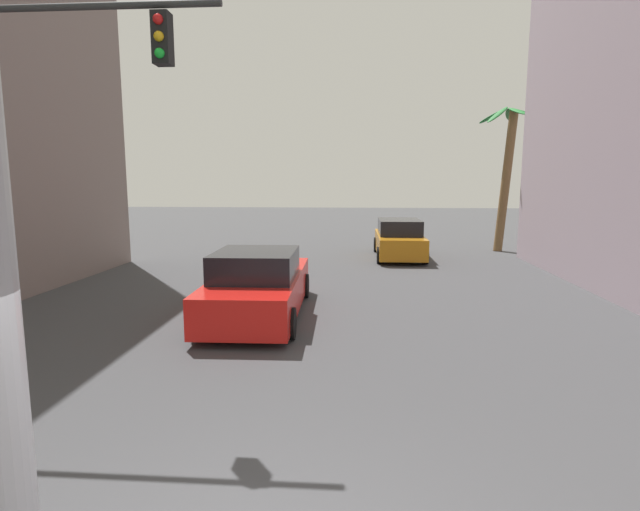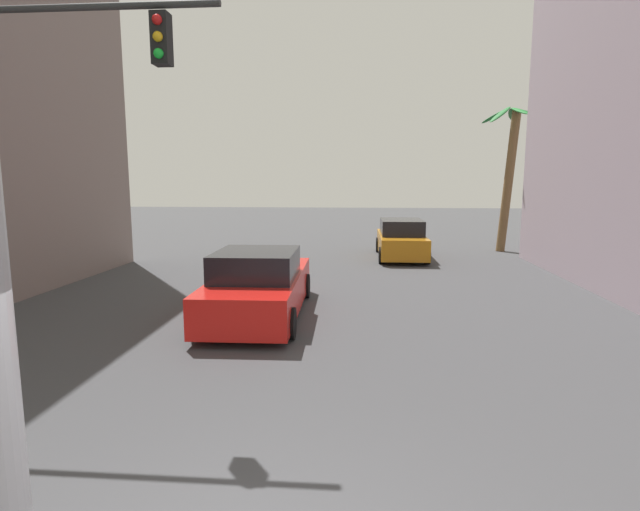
# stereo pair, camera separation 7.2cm
# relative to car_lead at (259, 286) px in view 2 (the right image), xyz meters

# --- Properties ---
(ground_plane) EXTENTS (92.94, 92.94, 0.00)m
(ground_plane) POSITION_rel_car_lead_xyz_m (1.54, 2.09, -0.70)
(ground_plane) COLOR #424244
(car_lead) EXTENTS (2.14, 5.16, 1.56)m
(car_lead) POSITION_rel_car_lead_xyz_m (0.00, 0.00, 0.00)
(car_lead) COLOR black
(car_lead) RESTS_ON ground
(car_far) EXTENTS (1.93, 4.61, 1.56)m
(car_far) POSITION_rel_car_lead_xyz_m (3.97, 9.31, 0.03)
(car_far) COLOR black
(car_far) RESTS_ON ground
(palm_tree_far_right) EXTENTS (2.63, 2.82, 6.34)m
(palm_tree_far_right) POSITION_rel_car_lead_xyz_m (8.75, 11.62, 3.13)
(palm_tree_far_right) COLOR brown
(palm_tree_far_right) RESTS_ON ground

